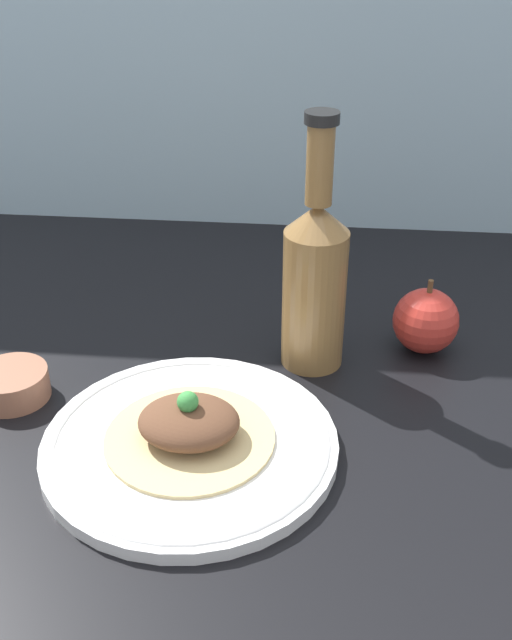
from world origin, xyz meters
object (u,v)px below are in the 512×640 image
Objects in this scene: plate at (190,443)px; cider_bottle at (315,277)px; apple at (426,321)px; dipping_bowl at (12,384)px; plated_food at (189,426)px.

plate is 23.43cm from cider_bottle.
plate is at bearing -139.51° from apple.
dipping_bowl is (-21.04, 7.06, 0.77)cm from plate.
apple is (13.47, 3.82, -7.16)cm from cider_bottle.
cider_bottle is (11.61, 17.59, 8.00)cm from plated_food.
apple is (25.08, 21.41, 3.07)cm from plate.
dipping_bowl reaches higher than plate.
cider_bottle is (11.61, 17.59, 10.23)cm from plate.
plated_food is at bearing -18.56° from dipping_bowl.
plate is 1.00× the size of cider_bottle.
cider_bottle reaches higher than dipping_bowl.
plated_food reaches higher than plate.
apple is at bearing 40.49° from plated_food.
cider_bottle reaches higher than apple.
plate is 3.69× the size of dipping_bowl.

